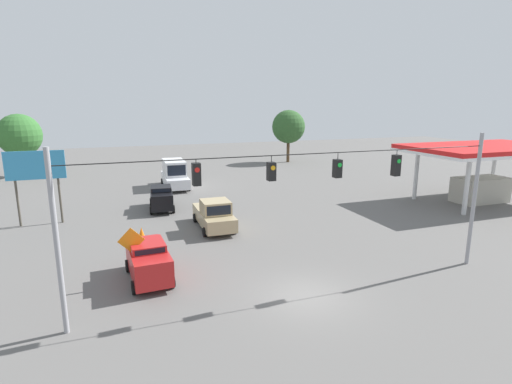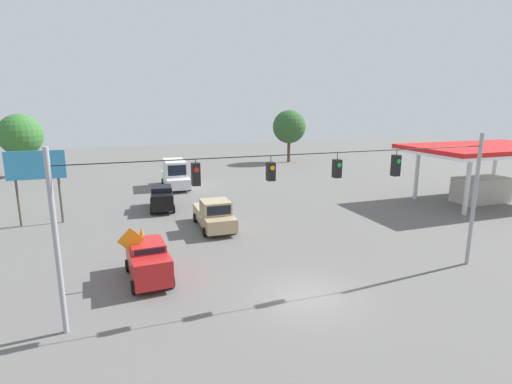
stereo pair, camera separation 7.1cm
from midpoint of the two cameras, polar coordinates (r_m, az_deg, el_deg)
The scene contains 14 objects.
ground_plane at distance 18.99m, azimuth 7.25°, elevation -14.54°, with size 140.00×140.00×0.00m, color #605E5B.
overhead_signal_span at distance 17.81m, azimuth 7.19°, elevation -0.70°, with size 20.25×0.38×7.15m.
box_truck_white_withflow_deep at distance 42.43m, azimuth -11.45°, elevation 2.54°, with size 2.59×6.54×2.83m.
pickup_truck_tan_withflow_mid at distance 28.11m, azimuth -5.92°, elevation -3.26°, with size 2.32×5.46×2.12m.
sedan_black_withflow_far at distance 33.88m, azimuth -13.25°, elevation -0.73°, with size 2.26×4.52×1.95m.
sedan_red_parked_shoulder at distance 20.78m, azimuth -15.10°, elevation -9.33°, with size 2.16×4.31×1.96m.
traffic_cone_nearest at distance 21.75m, azimuth -15.01°, elevation -10.24°, with size 0.44×0.44×0.69m, color orange.
traffic_cone_second at distance 24.70m, azimuth -15.63°, elevation -7.48°, with size 0.44×0.44×0.69m, color orange.
traffic_cone_third at distance 27.30m, azimuth -15.95°, elevation -5.56°, with size 0.44×0.44×0.69m, color orange.
gas_station at distance 40.25m, azimuth 29.88°, elevation 3.87°, with size 13.58×8.08×5.03m.
roadside_billboard at distance 32.26m, azimuth -28.84°, elevation 2.66°, with size 3.89×0.16×5.36m.
work_zone_sign at distance 20.20m, azimuth -17.30°, elevation -7.19°, with size 1.27×0.06×2.84m.
tree_horizon_left at distance 54.97m, azimuth -30.57°, elevation 7.01°, with size 4.95×4.95×7.41m.
tree_horizon_right at distance 59.46m, azimuth 4.80°, elevation 9.26°, with size 4.84×4.84×7.65m.
Camera 2 is at (7.76, 15.02, 8.63)m, focal length 28.00 mm.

